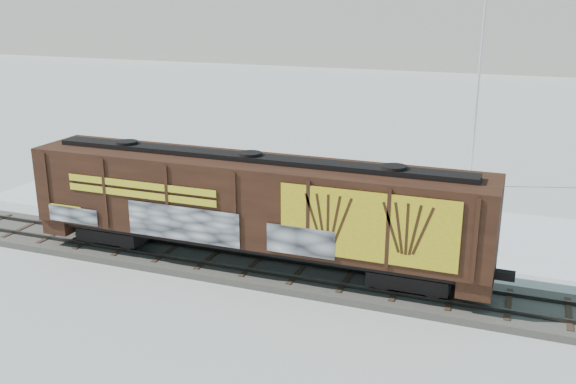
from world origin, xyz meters
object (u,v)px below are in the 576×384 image
at_px(hopper_railcar, 251,203).
at_px(car_dark, 379,224).
at_px(car_silver, 203,189).
at_px(flagpole, 478,109).
at_px(car_white, 365,203).

relative_size(hopper_railcar, car_dark, 4.36).
bearing_deg(car_silver, flagpole, -70.78).
distance_m(car_silver, car_white, 9.05).
xyz_separation_m(car_silver, car_white, (9.04, 0.39, 0.14)).
xyz_separation_m(car_silver, car_dark, (10.30, -1.92, -0.08)).
bearing_deg(hopper_railcar, car_silver, 130.10).
bearing_deg(car_dark, flagpole, 6.61).
xyz_separation_m(hopper_railcar, car_silver, (-6.29, 7.47, -2.19)).
bearing_deg(hopper_railcar, car_dark, 54.14).
distance_m(car_white, car_dark, 2.65).
relative_size(hopper_railcar, flagpole, 1.53).
distance_m(hopper_railcar, car_dark, 7.21).
distance_m(flagpole, car_silver, 16.40).
height_order(car_white, car_dark, car_white).
height_order(hopper_railcar, car_white, hopper_railcar).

